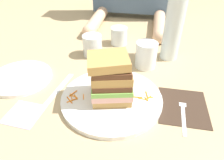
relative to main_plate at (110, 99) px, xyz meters
name	(u,v)px	position (x,y,z in m)	size (l,w,h in m)	color
ground_plane	(112,100)	(0.00, 0.00, -0.01)	(3.00, 3.00, 0.00)	tan
main_plate	(110,99)	(0.00, 0.00, 0.00)	(0.30, 0.30, 0.01)	white
sandwich	(110,79)	(0.00, 0.00, 0.07)	(0.14, 0.13, 0.14)	tan
carrot_shred_0	(70,100)	(-0.11, -0.04, 0.01)	(0.00, 0.00, 0.03)	orange
carrot_shred_1	(83,97)	(-0.08, -0.02, 0.01)	(0.00, 0.00, 0.02)	orange
carrot_shred_2	(74,96)	(-0.10, -0.02, 0.01)	(0.00, 0.00, 0.02)	orange
carrot_shred_3	(71,97)	(-0.11, -0.02, 0.01)	(0.00, 0.00, 0.03)	orange
carrot_shred_4	(73,93)	(-0.11, -0.01, 0.01)	(0.00, 0.00, 0.03)	orange
carrot_shred_5	(76,97)	(-0.10, -0.02, 0.01)	(0.00, 0.00, 0.02)	orange
carrot_shred_6	(72,100)	(-0.10, -0.04, 0.01)	(0.00, 0.00, 0.03)	orange
carrot_shred_7	(137,97)	(0.08, 0.01, 0.01)	(0.00, 0.00, 0.03)	orange
carrot_shred_8	(149,98)	(0.11, 0.01, 0.01)	(0.00, 0.00, 0.02)	orange
carrot_shred_9	(146,99)	(0.11, 0.01, 0.01)	(0.00, 0.00, 0.02)	orange
carrot_shred_10	(147,94)	(0.11, 0.03, 0.01)	(0.00, 0.00, 0.03)	orange
carrot_shred_11	(142,99)	(0.09, 0.01, 0.01)	(0.00, 0.00, 0.02)	orange
carrot_shred_12	(150,98)	(0.12, 0.02, 0.01)	(0.00, 0.00, 0.02)	orange
napkin_dark	(183,106)	(0.21, 0.01, -0.01)	(0.14, 0.16, 0.00)	#38281E
fork	(183,111)	(0.21, -0.01, 0.00)	(0.02, 0.17, 0.00)	silver
knife	(56,92)	(-0.17, 0.00, -0.01)	(0.04, 0.20, 0.00)	silver
juice_glass	(146,56)	(0.09, 0.21, 0.04)	(0.08, 0.08, 0.09)	white
water_bottle	(174,22)	(0.18, 0.30, 0.14)	(0.07, 0.07, 0.32)	silver
empty_tumbler_0	(92,45)	(-0.12, 0.26, 0.03)	(0.08, 0.08, 0.08)	silver
empty_tumbler_1	(119,36)	(-0.03, 0.38, 0.03)	(0.07, 0.07, 0.07)	silver
side_plate	(21,78)	(-0.32, 0.05, 0.00)	(0.21, 0.21, 0.01)	white
napkin_pink	(24,114)	(-0.22, -0.10, -0.01)	(0.09, 0.09, 0.00)	pink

